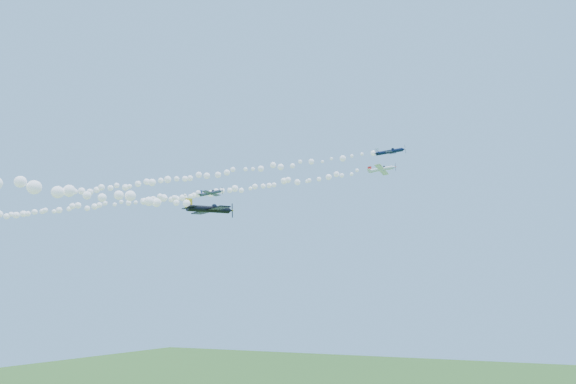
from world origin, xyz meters
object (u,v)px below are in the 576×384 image
at_px(plane_white, 382,169).
at_px(plane_navy, 390,152).
at_px(plane_black, 210,209).
at_px(plane_grey, 211,193).

relative_size(plane_white, plane_navy, 1.02).
height_order(plane_white, plane_navy, plane_navy).
xyz_separation_m(plane_white, plane_navy, (3.23, -5.51, 1.85)).
distance_m(plane_white, plane_black, 45.53).
height_order(plane_grey, plane_black, plane_grey).
bearing_deg(plane_navy, plane_black, -120.37).
bearing_deg(plane_black, plane_grey, 60.21).
relative_size(plane_grey, plane_black, 0.77).
distance_m(plane_navy, plane_grey, 39.88).
xyz_separation_m(plane_navy, plane_grey, (-39.12, -5.20, -5.78)).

